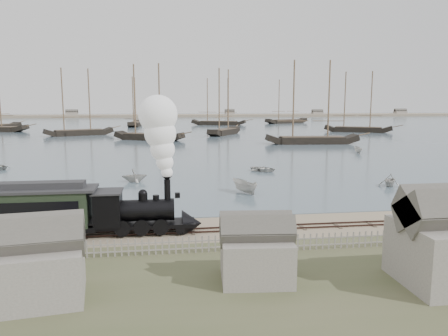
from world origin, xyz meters
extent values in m
plane|color=tan|center=(0.00, 0.00, 0.00)|extent=(600.00, 600.00, 0.00)
cube|color=#4E616F|center=(0.00, 170.00, 0.03)|extent=(600.00, 336.00, 0.06)
cube|color=#33201C|center=(0.00, -2.50, 0.10)|extent=(120.00, 0.08, 0.12)
cube|color=#33201C|center=(0.00, -1.50, 0.10)|extent=(120.00, 0.08, 0.12)
cube|color=#3F3228|center=(0.00, -2.00, 0.03)|extent=(120.00, 1.80, 0.06)
cube|color=gray|center=(0.00, 250.00, 0.00)|extent=(500.00, 20.00, 1.80)
cube|color=black|center=(-4.63, -2.00, 0.77)|extent=(7.56, 2.22, 0.28)
cylinder|color=black|center=(-5.08, -2.00, 1.88)|extent=(4.67, 1.67, 1.67)
cube|color=black|center=(-7.52, -2.00, 2.10)|extent=(2.00, 2.44, 2.56)
cube|color=#2B2B2D|center=(-7.52, -2.00, 3.44)|extent=(2.22, 2.67, 0.13)
cylinder|color=black|center=(-2.97, -2.00, 3.38)|extent=(0.49, 0.49, 1.78)
sphere|color=black|center=(-4.86, -2.00, 3.18)|extent=(0.71, 0.71, 0.71)
cone|color=black|center=(-1.08, -2.00, 0.66)|extent=(1.56, 2.22, 2.22)
cube|color=black|center=(-2.19, -2.00, 2.99)|extent=(0.39, 0.39, 0.39)
imported|color=#B8B6AF|center=(-15.18, 0.37, 0.34)|extent=(3.82, 4.05, 0.68)
imported|color=#B8B6AF|center=(-6.98, 20.28, 0.90)|extent=(3.24, 3.59, 1.67)
imported|color=#B8B6AF|center=(5.69, 11.68, 0.81)|extent=(4.08, 3.15, 1.49)
imported|color=#B8B6AF|center=(11.24, 26.29, 0.46)|extent=(4.67, 4.78, 0.81)
imported|color=#B8B6AF|center=(23.91, 13.16, 0.84)|extent=(3.89, 3.85, 1.55)
imported|color=#B8B6AF|center=(34.91, 45.90, 0.69)|extent=(3.40, 1.72, 1.25)
camera|label=1|loc=(-3.14, -35.59, 10.29)|focal=35.00mm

